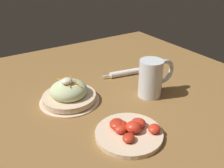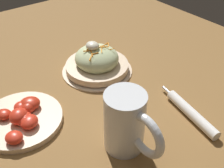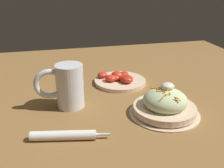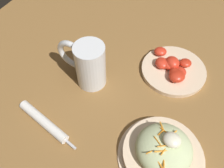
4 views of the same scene
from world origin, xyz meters
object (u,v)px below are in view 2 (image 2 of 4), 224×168
(napkin_roll, at_px, (191,113))
(tomato_plate, at_px, (22,119))
(salad_plate, at_px, (97,62))
(beer_mug, at_px, (126,124))

(napkin_roll, bearing_deg, tomato_plate, -124.99)
(salad_plate, distance_m, beer_mug, 0.31)
(tomato_plate, bearing_deg, salad_plate, 104.86)
(salad_plate, height_order, beer_mug, beer_mug)
(beer_mug, relative_size, napkin_roll, 0.76)
(beer_mug, xyz_separation_m, tomato_plate, (-0.21, -0.15, -0.05))
(beer_mug, xyz_separation_m, napkin_roll, (0.03, 0.19, -0.05))
(beer_mug, distance_m, napkin_roll, 0.20)
(napkin_roll, xyz_separation_m, tomato_plate, (-0.24, -0.34, 0.00))
(tomato_plate, bearing_deg, beer_mug, 36.22)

